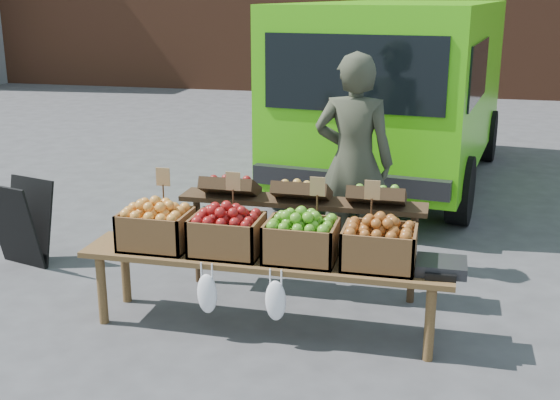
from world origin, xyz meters
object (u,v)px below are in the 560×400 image
(vendor, at_px, (354,162))
(back_table, at_px, (302,232))
(chalkboard_sign, at_px, (22,223))
(crate_green_apples, at_px, (379,247))
(crate_golden_apples, at_px, (156,229))
(delivery_van, at_px, (400,94))
(crate_red_apples, at_px, (301,241))
(display_bench, at_px, (264,293))
(weighing_scale, at_px, (441,266))
(crate_russet_pears, at_px, (227,235))

(vendor, relative_size, back_table, 0.92)
(chalkboard_sign, height_order, back_table, back_table)
(back_table, bearing_deg, crate_green_apples, -45.94)
(chalkboard_sign, distance_m, crate_golden_apples, 1.82)
(delivery_van, height_order, crate_red_apples, delivery_van)
(delivery_van, height_order, back_table, delivery_van)
(display_bench, xyz_separation_m, crate_green_apples, (0.82, 0.00, 0.42))
(crate_golden_apples, relative_size, weighing_scale, 1.47)
(crate_golden_apples, bearing_deg, crate_russet_pears, 0.00)
(crate_red_apples, distance_m, weighing_scale, 0.98)
(display_bench, relative_size, crate_russet_pears, 5.40)
(crate_russet_pears, bearing_deg, crate_green_apples, 0.00)
(chalkboard_sign, relative_size, weighing_scale, 2.34)
(delivery_van, height_order, display_bench, delivery_van)
(back_table, bearing_deg, vendor, 65.18)
(chalkboard_sign, xyz_separation_m, crate_green_apples, (3.29, -0.73, 0.31))
(delivery_van, xyz_separation_m, back_table, (-0.49, -3.87, -0.62))
(crate_golden_apples, bearing_deg, delivery_van, 72.59)
(delivery_van, distance_m, crate_red_apples, 4.62)
(crate_golden_apples, distance_m, crate_russet_pears, 0.55)
(crate_golden_apples, height_order, crate_red_apples, same)
(crate_golden_apples, distance_m, crate_red_apples, 1.10)
(delivery_van, xyz_separation_m, weighing_scale, (0.64, -4.59, -0.53))
(chalkboard_sign, height_order, crate_russet_pears, crate_russet_pears)
(crate_golden_apples, height_order, crate_russet_pears, same)
(crate_red_apples, relative_size, crate_green_apples, 1.00)
(crate_golden_apples, distance_m, weighing_scale, 2.08)
(crate_red_apples, xyz_separation_m, weighing_scale, (0.98, 0.00, -0.10))
(chalkboard_sign, bearing_deg, back_table, 15.03)
(chalkboard_sign, relative_size, display_bench, 0.29)
(vendor, bearing_deg, back_table, 66.95)
(delivery_van, bearing_deg, back_table, -89.91)
(vendor, height_order, crate_russet_pears, vendor)
(crate_red_apples, bearing_deg, crate_russet_pears, 180.00)
(crate_green_apples, bearing_deg, crate_red_apples, 180.00)
(crate_russet_pears, bearing_deg, vendor, 62.88)
(vendor, xyz_separation_m, back_table, (-0.32, -0.69, -0.44))
(back_table, xyz_separation_m, display_bench, (-0.13, -0.72, -0.24))
(vendor, xyz_separation_m, crate_green_apples, (0.38, -1.41, -0.25))
(back_table, distance_m, crate_russet_pears, 0.85)
(chalkboard_sign, bearing_deg, crate_russet_pears, -3.20)
(vendor, xyz_separation_m, crate_red_apples, (-0.17, -1.41, -0.25))
(display_bench, distance_m, crate_russet_pears, 0.51)
(delivery_van, height_order, crate_green_apples, delivery_van)
(delivery_van, relative_size, weighing_scale, 15.02)
(delivery_van, relative_size, crate_red_apples, 10.21)
(display_bench, height_order, weighing_scale, weighing_scale)
(crate_green_apples, height_order, weighing_scale, crate_green_apples)
(back_table, height_order, crate_red_apples, back_table)
(display_bench, bearing_deg, crate_green_apples, 0.00)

